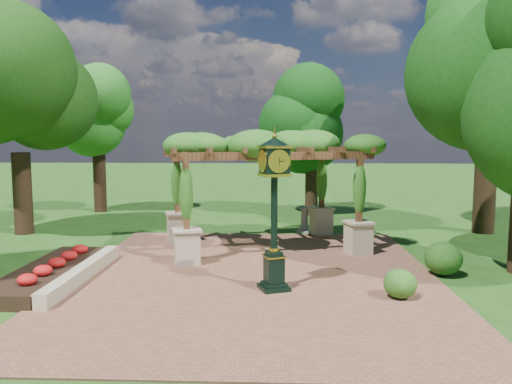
{
  "coord_description": "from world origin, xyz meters",
  "views": [
    {
      "loc": [
        0.61,
        -12.41,
        3.86
      ],
      "look_at": [
        0.0,
        2.5,
        2.2
      ],
      "focal_mm": 35.0,
      "sensor_mm": 36.0,
      "label": 1
    }
  ],
  "objects": [
    {
      "name": "flower_bed",
      "position": [
        -5.5,
        0.5,
        0.18
      ],
      "size": [
        1.5,
        5.0,
        0.36
      ],
      "primitive_type": "cube",
      "color": "red",
      "rests_on": "ground"
    },
    {
      "name": "tree_west_near",
      "position": [
        -9.44,
        6.81,
        5.74
      ],
      "size": [
        4.55,
        4.55,
        8.36
      ],
      "color": "#322014",
      "rests_on": "ground"
    },
    {
      "name": "tree_east_far",
      "position": [
        8.97,
        7.81,
        7.8
      ],
      "size": [
        5.89,
        5.89,
        11.35
      ],
      "color": "black",
      "rests_on": "ground"
    },
    {
      "name": "pergola",
      "position": [
        0.15,
        4.63,
        3.35
      ],
      "size": [
        7.35,
        5.67,
        4.09
      ],
      "rotation": [
        0.0,
        0.0,
        0.28
      ],
      "color": "#C1AE8F",
      "rests_on": "brick_plaza"
    },
    {
      "name": "sundial",
      "position": [
        1.76,
        7.56,
        0.44
      ],
      "size": [
        0.7,
        0.7,
        1.01
      ],
      "rotation": [
        0.0,
        0.0,
        -0.3
      ],
      "color": "gray",
      "rests_on": "ground"
    },
    {
      "name": "border_wall",
      "position": [
        -4.6,
        0.5,
        0.2
      ],
      "size": [
        0.35,
        5.0,
        0.4
      ],
      "primitive_type": "cube",
      "color": "#C6B793",
      "rests_on": "ground"
    },
    {
      "name": "brick_plaza",
      "position": [
        0.0,
        1.0,
        0.02
      ],
      "size": [
        10.0,
        12.0,
        0.04
      ],
      "primitive_type": "cube",
      "color": "brown",
      "rests_on": "ground"
    },
    {
      "name": "shrub_back",
      "position": [
        3.68,
        6.06,
        0.42
      ],
      "size": [
        1.02,
        1.02,
        0.76
      ],
      "primitive_type": "ellipsoid",
      "rotation": [
        0.0,
        0.0,
        0.23
      ],
      "color": "#2A611C",
      "rests_on": "brick_plaza"
    },
    {
      "name": "shrub_mid",
      "position": [
        5.26,
        1.33,
        0.5
      ],
      "size": [
        1.04,
        1.04,
        0.92
      ],
      "primitive_type": "ellipsoid",
      "rotation": [
        0.0,
        0.0,
        0.01
      ],
      "color": "#224E15",
      "rests_on": "brick_plaza"
    },
    {
      "name": "tree_north",
      "position": [
        2.35,
        12.17,
        4.78
      ],
      "size": [
        3.6,
        3.6,
        6.98
      ],
      "color": "black",
      "rests_on": "ground"
    },
    {
      "name": "pedestal_clock",
      "position": [
        0.56,
        -0.22,
        2.33
      ],
      "size": [
        0.99,
        0.99,
        3.89
      ],
      "rotation": [
        0.0,
        0.0,
        0.37
      ],
      "color": "black",
      "rests_on": "brick_plaza"
    },
    {
      "name": "tree_west_far",
      "position": [
        -8.46,
        12.76,
        5.26
      ],
      "size": [
        3.49,
        3.49,
        7.7
      ],
      "color": "black",
      "rests_on": "ground"
    },
    {
      "name": "ground",
      "position": [
        0.0,
        0.0,
        0.0
      ],
      "size": [
        120.0,
        120.0,
        0.0
      ],
      "primitive_type": "plane",
      "color": "#1E4714",
      "rests_on": "ground"
    },
    {
      "name": "shrub_front",
      "position": [
        3.56,
        -0.77,
        0.39
      ],
      "size": [
        0.85,
        0.85,
        0.7
      ],
      "primitive_type": "ellipsoid",
      "rotation": [
        0.0,
        0.0,
        -0.09
      ],
      "color": "#2A5D1A",
      "rests_on": "brick_plaza"
    }
  ]
}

